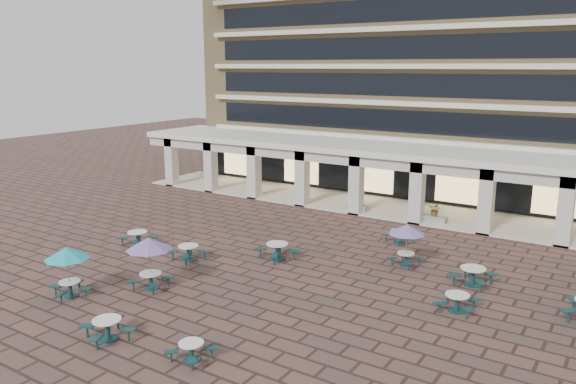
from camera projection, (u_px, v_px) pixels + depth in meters
name	position (u px, v px, depth m)	size (l,w,h in m)	color
ground	(279.00, 277.00, 26.51)	(120.00, 120.00, 0.00)	brown
apartment_building	(457.00, 29.00, 44.58)	(40.00, 15.50, 25.20)	tan
retail_arcade	(400.00, 168.00, 37.96)	(42.00, 6.60, 4.40)	white
picnic_table_1	(191.00, 350.00, 18.91)	(1.47, 1.47, 0.65)	#143D3E
picnic_table_2	(107.00, 327.00, 20.35)	(2.12, 2.12, 0.78)	#143D3E
picnic_table_4	(67.00, 255.00, 23.86)	(1.91, 1.91, 2.21)	#143D3E
picnic_table_5	(188.00, 251.00, 28.67)	(1.99, 1.99, 0.78)	#143D3E
picnic_table_6	(149.00, 246.00, 24.66)	(2.05, 2.05, 2.36)	#143D3E
picnic_table_8	(138.00, 237.00, 30.98)	(1.93, 1.93, 0.81)	#143D3E
picnic_table_9	(399.00, 235.00, 31.50)	(1.97, 1.97, 0.72)	#143D3E
picnic_table_10	(457.00, 301.00, 22.67)	(1.67, 1.67, 0.74)	#143D3E
picnic_table_11	(407.00, 231.00, 27.61)	(1.83, 1.83, 2.12)	#143D3E
picnic_table_12	(277.00, 250.00, 28.81)	(2.29, 2.29, 0.85)	#143D3E
picnic_table_13	(473.00, 275.00, 25.36)	(2.07, 2.07, 0.84)	#143D3E
planter_left	(357.00, 205.00, 38.16)	(1.50, 0.70, 1.21)	#989893
planter_right	(435.00, 215.00, 35.26)	(1.50, 0.77, 1.35)	#989893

